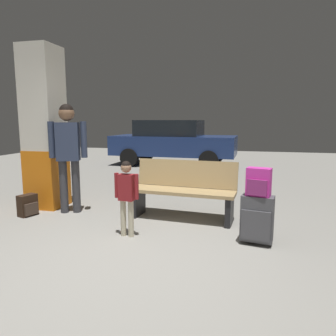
{
  "coord_description": "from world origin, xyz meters",
  "views": [
    {
      "loc": [
        1.23,
        -2.89,
        1.5
      ],
      "look_at": [
        0.2,
        1.3,
        0.85
      ],
      "focal_mm": 33.72,
      "sensor_mm": 36.0,
      "label": 1
    }
  ],
  "objects_px": {
    "backpack_dark_floor": "(28,205)",
    "parked_car_far": "(173,141)",
    "structural_pillar": "(45,129)",
    "child": "(127,190)",
    "backpack_bright": "(259,182)",
    "adult": "(68,147)",
    "bench": "(183,190)",
    "suitcase": "(257,219)"
  },
  "relations": [
    {
      "from": "structural_pillar",
      "to": "backpack_dark_floor",
      "type": "distance_m",
      "value": 1.32
    },
    {
      "from": "bench",
      "to": "backpack_dark_floor",
      "type": "bearing_deg",
      "value": -169.16
    },
    {
      "from": "adult",
      "to": "parked_car_far",
      "type": "distance_m",
      "value": 5.89
    },
    {
      "from": "structural_pillar",
      "to": "child",
      "type": "xyz_separation_m",
      "value": [
        1.88,
        -1.04,
        -0.74
      ]
    },
    {
      "from": "structural_pillar",
      "to": "backpack_bright",
      "type": "relative_size",
      "value": 8.02
    },
    {
      "from": "child",
      "to": "parked_car_far",
      "type": "relative_size",
      "value": 0.24
    },
    {
      "from": "bench",
      "to": "adult",
      "type": "distance_m",
      "value": 1.98
    },
    {
      "from": "structural_pillar",
      "to": "adult",
      "type": "relative_size",
      "value": 1.55
    },
    {
      "from": "structural_pillar",
      "to": "backpack_dark_floor",
      "type": "height_order",
      "value": "structural_pillar"
    },
    {
      "from": "structural_pillar",
      "to": "suitcase",
      "type": "relative_size",
      "value": 4.52
    },
    {
      "from": "structural_pillar",
      "to": "backpack_bright",
      "type": "xyz_separation_m",
      "value": [
        3.52,
        -0.92,
        -0.58
      ]
    },
    {
      "from": "backpack_bright",
      "to": "parked_car_far",
      "type": "xyz_separation_m",
      "value": [
        -2.55,
        6.54,
        0.03
      ]
    },
    {
      "from": "backpack_dark_floor",
      "to": "parked_car_far",
      "type": "xyz_separation_m",
      "value": [
        0.94,
        6.2,
        0.64
      ]
    },
    {
      "from": "structural_pillar",
      "to": "bench",
      "type": "xyz_separation_m",
      "value": [
        2.44,
        -0.11,
        -0.91
      ]
    },
    {
      "from": "child",
      "to": "parked_car_far",
      "type": "height_order",
      "value": "parked_car_far"
    },
    {
      "from": "backpack_dark_floor",
      "to": "backpack_bright",
      "type": "bearing_deg",
      "value": -5.55
    },
    {
      "from": "child",
      "to": "suitcase",
      "type": "bearing_deg",
      "value": 4.33
    },
    {
      "from": "backpack_dark_floor",
      "to": "parked_car_far",
      "type": "distance_m",
      "value": 6.3
    },
    {
      "from": "backpack_bright",
      "to": "suitcase",
      "type": "bearing_deg",
      "value": 37.41
    },
    {
      "from": "adult",
      "to": "bench",
      "type": "bearing_deg",
      "value": 4.03
    },
    {
      "from": "structural_pillar",
      "to": "adult",
      "type": "xyz_separation_m",
      "value": [
        0.58,
        -0.24,
        -0.27
      ]
    },
    {
      "from": "bench",
      "to": "backpack_dark_floor",
      "type": "xyz_separation_m",
      "value": [
        -2.42,
        -0.46,
        -0.28
      ]
    },
    {
      "from": "parked_car_far",
      "to": "child",
      "type": "bearing_deg",
      "value": -82.16
    },
    {
      "from": "structural_pillar",
      "to": "parked_car_far",
      "type": "bearing_deg",
      "value": 80.28
    },
    {
      "from": "bench",
      "to": "backpack_dark_floor",
      "type": "relative_size",
      "value": 4.82
    },
    {
      "from": "parked_car_far",
      "to": "backpack_dark_floor",
      "type": "bearing_deg",
      "value": -98.64
    },
    {
      "from": "structural_pillar",
      "to": "child",
      "type": "relative_size",
      "value": 2.75
    },
    {
      "from": "child",
      "to": "backpack_dark_floor",
      "type": "relative_size",
      "value": 2.92
    },
    {
      "from": "suitcase",
      "to": "adult",
      "type": "xyz_separation_m",
      "value": [
        -2.93,
        0.67,
        0.77
      ]
    },
    {
      "from": "backpack_bright",
      "to": "backpack_dark_floor",
      "type": "xyz_separation_m",
      "value": [
        -3.49,
        0.34,
        -0.6
      ]
    },
    {
      "from": "structural_pillar",
      "to": "child",
      "type": "height_order",
      "value": "structural_pillar"
    },
    {
      "from": "structural_pillar",
      "to": "parked_car_far",
      "type": "relative_size",
      "value": 0.66
    },
    {
      "from": "backpack_dark_floor",
      "to": "bench",
      "type": "bearing_deg",
      "value": 10.84
    },
    {
      "from": "structural_pillar",
      "to": "backpack_dark_floor",
      "type": "bearing_deg",
      "value": -87.79
    },
    {
      "from": "child",
      "to": "backpack_dark_floor",
      "type": "bearing_deg",
      "value": 166.02
    },
    {
      "from": "child",
      "to": "backpack_dark_floor",
      "type": "distance_m",
      "value": 1.97
    },
    {
      "from": "bench",
      "to": "adult",
      "type": "height_order",
      "value": "adult"
    },
    {
      "from": "suitcase",
      "to": "backpack_bright",
      "type": "bearing_deg",
      "value": -142.59
    },
    {
      "from": "bench",
      "to": "backpack_bright",
      "type": "height_order",
      "value": "backpack_bright"
    },
    {
      "from": "bench",
      "to": "adult",
      "type": "relative_size",
      "value": 0.93
    },
    {
      "from": "child",
      "to": "backpack_dark_floor",
      "type": "height_order",
      "value": "child"
    },
    {
      "from": "bench",
      "to": "backpack_bright",
      "type": "bearing_deg",
      "value": -36.87
    }
  ]
}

